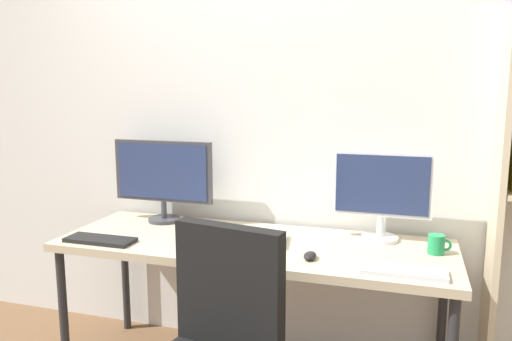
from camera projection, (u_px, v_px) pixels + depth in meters
wall_back at (276, 123)px, 2.78m from camera, size 4.34×0.10×2.60m
desk at (253, 252)px, 2.48m from camera, size 1.94×0.68×0.74m
monitor_left at (163, 176)px, 2.81m from camera, size 0.59×0.18×0.46m
monitor_right at (382, 191)px, 2.46m from camera, size 0.49×0.18×0.45m
keyboard_left at (100, 240)px, 2.47m from camera, size 0.35×0.13×0.02m
keyboard_center at (238, 254)px, 2.26m from camera, size 0.37×0.13×0.02m
keyboard_right at (404, 271)px, 2.04m from camera, size 0.35×0.13×0.02m
computer_mouse at (310, 256)px, 2.22m from camera, size 0.06×0.10×0.03m
laptop_closed at (254, 240)px, 2.46m from camera, size 0.35×0.27×0.02m
coffee_mug at (437, 244)px, 2.28m from camera, size 0.11×0.08×0.09m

